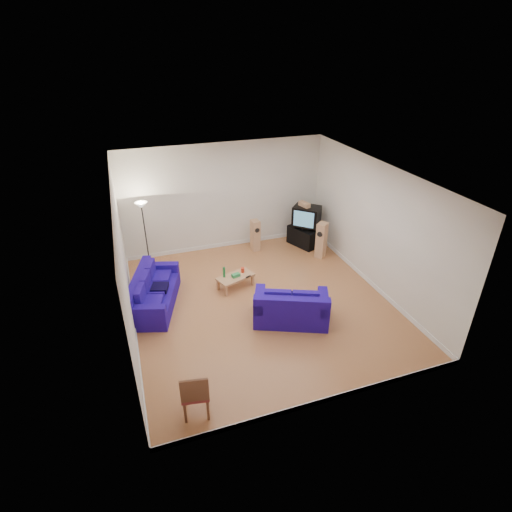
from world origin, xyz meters
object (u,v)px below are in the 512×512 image
object	(u,v)px
tv_stand	(303,236)
television	(307,216)
sofa_three_seat	(152,295)
sofa_loveseat	(291,310)
coffee_table	(235,278)

from	to	relation	value
tv_stand	television	world-z (taller)	television
sofa_three_seat	sofa_loveseat	world-z (taller)	sofa_loveseat
sofa_loveseat	television	world-z (taller)	television
coffee_table	tv_stand	bearing A→B (deg)	31.63
television	coffee_table	bearing A→B (deg)	-106.67
sofa_loveseat	television	xyz separation A→B (m)	(1.94, 3.38, 0.67)
sofa_loveseat	coffee_table	bearing A→B (deg)	137.52
sofa_three_seat	sofa_loveseat	size ratio (longest dim) A/B	1.20
sofa_three_seat	television	size ratio (longest dim) A/B	2.37
tv_stand	sofa_loveseat	bearing A→B (deg)	-51.89
sofa_three_seat	coffee_table	bearing A→B (deg)	110.45
sofa_three_seat	coffee_table	size ratio (longest dim) A/B	2.18
sofa_loveseat	tv_stand	distance (m)	3.91
tv_stand	television	size ratio (longest dim) A/B	1.00
sofa_loveseat	sofa_three_seat	bearing A→B (deg)	173.60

